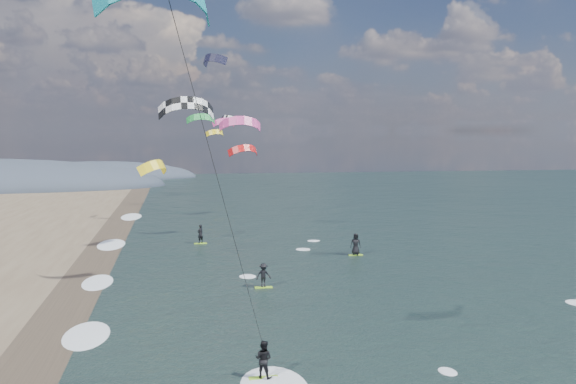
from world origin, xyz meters
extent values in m
cube|color=#382D23|center=(-12.00, 10.00, 0.00)|extent=(3.00, 240.00, 0.00)
ellipsoid|color=#3D4756|center=(-22.00, 120.00, 0.00)|extent=(40.00, 18.00, 7.00)
cube|color=#95D926|center=(-2.62, 8.25, 0.03)|extent=(1.17, 0.36, 0.05)
imported|color=black|center=(-2.62, 8.25, 0.80)|extent=(0.91, 0.85, 1.49)
cylinder|color=black|center=(-4.37, 5.25, 7.55)|extent=(0.02, 0.02, 14.31)
cube|color=#95D926|center=(-0.68, 22.81, 0.03)|extent=(1.10, 0.35, 0.05)
imported|color=black|center=(-0.68, 22.81, 0.80)|extent=(1.05, 0.73, 1.49)
cube|color=#95D926|center=(7.81, 31.93, 0.03)|extent=(1.10, 0.35, 0.05)
imported|color=black|center=(7.81, 31.93, 0.89)|extent=(0.94, 0.73, 1.68)
cube|color=#95D926|center=(-4.00, 39.21, 0.03)|extent=(1.10, 0.35, 0.05)
imported|color=black|center=(-4.00, 39.21, 0.86)|extent=(0.70, 0.68, 1.62)
ellipsoid|color=white|center=(-10.80, 15.00, 0.00)|extent=(2.40, 5.40, 0.11)
ellipsoid|color=white|center=(-10.80, 26.00, 0.00)|extent=(2.40, 5.40, 0.11)
ellipsoid|color=white|center=(-10.80, 40.00, 0.00)|extent=(2.40, 5.40, 0.11)
ellipsoid|color=white|center=(-10.80, 58.00, 0.00)|extent=(2.40, 5.40, 0.11)
camera|label=1|loc=(-5.81, -15.93, 9.71)|focal=40.00mm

